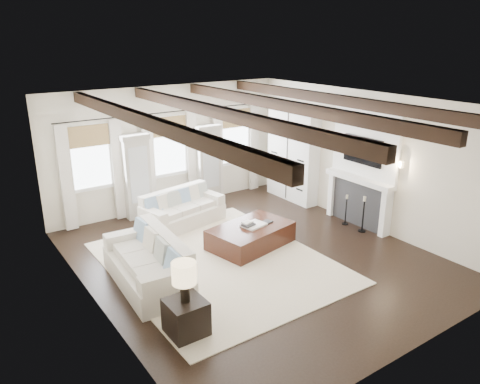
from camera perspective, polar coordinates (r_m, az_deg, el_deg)
ground at (r=9.83m, az=1.66°, el=-7.98°), size 7.50×7.50×0.00m
room_shell at (r=10.26m, az=2.16°, el=4.47°), size 6.54×7.54×3.22m
area_rug at (r=9.63m, az=-2.71°, el=-8.54°), size 3.96×4.82×0.02m
sofa_back at (r=11.41m, az=-7.16°, el=-2.28°), size 2.13×1.27×0.86m
sofa_left at (r=8.87m, az=-10.87°, el=-8.72°), size 1.16×2.30×0.96m
ottoman at (r=10.24m, az=1.30°, el=-5.39°), size 1.95×1.43×0.47m
tray at (r=10.16m, az=1.68°, el=-4.03°), size 0.56×0.47×0.04m
book_lower at (r=10.07m, az=1.02°, el=-4.00°), size 0.29×0.25×0.04m
book_upper at (r=10.10m, az=0.89°, el=-3.70°), size 0.25×0.21×0.03m
book_loose at (r=10.34m, az=3.27°, el=-3.67°), size 0.27×0.22×0.03m
side_table_front at (r=7.49m, az=-6.60°, el=-14.94°), size 0.58×0.58×0.58m
lamp_front at (r=7.11m, az=-6.82°, el=-10.05°), size 0.38×0.38×0.65m
side_table_back at (r=12.07m, az=-12.78°, el=-1.77°), size 0.37×0.37×0.56m
lamp_back at (r=11.86m, az=-13.01°, el=1.25°), size 0.33×0.33×0.57m
candlestick_near at (r=11.28m, az=14.77°, el=-2.98°), size 0.18×0.18×0.87m
candlestick_far at (r=11.62m, az=12.78°, el=-2.41°), size 0.15×0.15×0.76m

